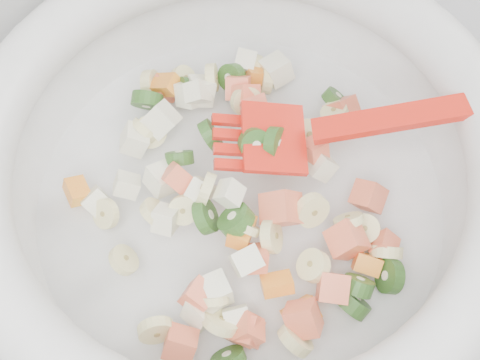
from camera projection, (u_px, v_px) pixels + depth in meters
mixing_bowl at (240, 171)px, 0.51m from camera, size 0.44×0.42×0.12m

